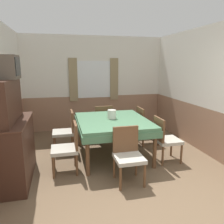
# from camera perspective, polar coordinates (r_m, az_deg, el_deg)

# --- Properties ---
(ground_plane) EXTENTS (16.00, 16.00, 0.00)m
(ground_plane) POSITION_cam_1_polar(r_m,az_deg,el_deg) (2.99, 9.38, -25.79)
(ground_plane) COLOR brown
(wall_back) EXTENTS (4.28, 0.10, 2.60)m
(wall_back) POSITION_cam_1_polar(r_m,az_deg,el_deg) (6.24, -4.57, 7.46)
(wall_back) COLOR white
(wall_back) RESTS_ON ground_plane
(wall_left) EXTENTS (0.05, 4.37, 2.60)m
(wall_left) POSITION_cam_1_polar(r_m,az_deg,el_deg) (4.28, -26.92, 3.83)
(wall_left) COLOR white
(wall_left) RESTS_ON ground_plane
(wall_right) EXTENTS (0.05, 4.37, 2.60)m
(wall_right) POSITION_cam_1_polar(r_m,az_deg,el_deg) (5.09, 21.85, 5.44)
(wall_right) COLOR white
(wall_right) RESTS_ON ground_plane
(dining_table) EXTENTS (1.39, 1.61, 0.77)m
(dining_table) POSITION_cam_1_polar(r_m,az_deg,el_deg) (4.36, 0.17, -3.22)
(dining_table) COLOR #4C7A56
(dining_table) RESTS_ON ground_plane
(chair_right_near) EXTENTS (0.44, 0.44, 0.87)m
(chair_right_near) POSITION_cam_1_polar(r_m,az_deg,el_deg) (4.29, 13.62, -6.60)
(chair_right_near) COLOR brown
(chair_right_near) RESTS_ON ground_plane
(chair_head_near) EXTENTS (0.44, 0.44, 0.87)m
(chair_head_near) POSITION_cam_1_polar(r_m,az_deg,el_deg) (3.51, 4.15, -10.66)
(chair_head_near) COLOR brown
(chair_head_near) RESTS_ON ground_plane
(chair_left_near) EXTENTS (0.44, 0.44, 0.87)m
(chair_left_near) POSITION_cam_1_polar(r_m,az_deg,el_deg) (3.85, -11.38, -8.71)
(chair_left_near) COLOR brown
(chair_left_near) RESTS_ON ground_plane
(chair_right_far) EXTENTS (0.44, 0.44, 0.87)m
(chair_right_far) POSITION_cam_1_polar(r_m,az_deg,el_deg) (5.13, 8.72, -3.24)
(chair_right_far) COLOR brown
(chair_right_far) RESTS_ON ground_plane
(chair_left_far) EXTENTS (0.44, 0.44, 0.87)m
(chair_left_far) POSITION_cam_1_polar(r_m,az_deg,el_deg) (4.77, -11.86, -4.57)
(chair_left_far) COLOR brown
(chair_left_far) RESTS_ON ground_plane
(chair_head_window) EXTENTS (0.44, 0.44, 0.87)m
(chair_head_window) POSITION_cam_1_polar(r_m,az_deg,el_deg) (5.37, -2.38, -2.40)
(chair_head_window) COLOR brown
(chair_head_window) RESTS_ON ground_plane
(sideboard) EXTENTS (0.46, 1.28, 1.62)m
(sideboard) POSITION_cam_1_polar(r_m,az_deg,el_deg) (3.78, -24.34, -6.40)
(sideboard) COLOR #3D2319
(sideboard) RESTS_ON ground_plane
(tv) EXTENTS (0.29, 0.48, 0.36)m
(tv) POSITION_cam_1_polar(r_m,az_deg,el_deg) (3.68, -25.54, 10.55)
(tv) COLOR #51473D
(tv) RESTS_ON sideboard
(vase) EXTENTS (0.17, 0.17, 0.18)m
(vase) POSITION_cam_1_polar(r_m,az_deg,el_deg) (4.38, -0.07, -0.58)
(vase) COLOR silver
(vase) RESTS_ON dining_table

